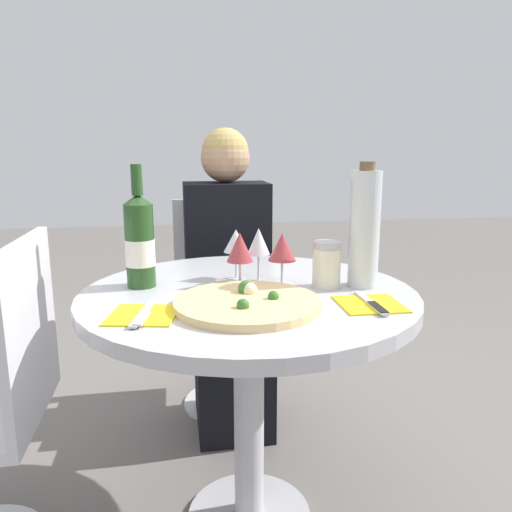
{
  "coord_description": "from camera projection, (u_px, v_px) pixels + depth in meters",
  "views": [
    {
      "loc": [
        -0.19,
        -1.28,
        1.09
      ],
      "look_at": [
        0.02,
        -0.03,
        0.81
      ],
      "focal_mm": 35.0,
      "sensor_mm": 36.0,
      "label": 1
    }
  ],
  "objects": [
    {
      "name": "dining_table",
      "position": [
        249.0,
        332.0,
        1.37
      ],
      "size": [
        0.9,
        0.9,
        0.71
      ],
      "color": "#B2B2B7",
      "rests_on": "ground_plane"
    },
    {
      "name": "sugar_shaker",
      "position": [
        326.0,
        264.0,
        1.37
      ],
      "size": [
        0.08,
        0.08,
        0.13
      ],
      "color": "silver",
      "rests_on": "dining_table"
    },
    {
      "name": "wine_glass_center",
      "position": [
        259.0,
        243.0,
        1.42
      ],
      "size": [
        0.06,
        0.06,
        0.15
      ],
      "color": "silver",
      "rests_on": "dining_table"
    },
    {
      "name": "pizza_large",
      "position": [
        247.0,
        302.0,
        1.2
      ],
      "size": [
        0.35,
        0.35,
        0.05
      ],
      "color": "#E5C17F",
      "rests_on": "dining_table"
    },
    {
      "name": "place_setting_left",
      "position": [
        143.0,
        315.0,
        1.14
      ],
      "size": [
        0.18,
        0.19,
        0.01
      ],
      "color": "yellow",
      "rests_on": "dining_table"
    },
    {
      "name": "wine_bottle",
      "position": [
        140.0,
        241.0,
        1.36
      ],
      "size": [
        0.08,
        0.08,
        0.33
      ],
      "color": "#23471E",
      "rests_on": "dining_table"
    },
    {
      "name": "wine_glass_front_left",
      "position": [
        240.0,
        248.0,
        1.37
      ],
      "size": [
        0.07,
        0.07,
        0.15
      ],
      "color": "silver",
      "rests_on": "dining_table"
    },
    {
      "name": "seated_diner",
      "position": [
        229.0,
        290.0,
        1.99
      ],
      "size": [
        0.33,
        0.46,
        1.17
      ],
      "rotation": [
        0.0,
        0.0,
        3.14
      ],
      "color": "black",
      "rests_on": "ground_plane"
    },
    {
      "name": "chair_behind_diner",
      "position": [
        226.0,
        306.0,
        2.15
      ],
      "size": [
        0.42,
        0.42,
        0.87
      ],
      "rotation": [
        0.0,
        0.0,
        3.14
      ],
      "color": "silver",
      "rests_on": "ground_plane"
    },
    {
      "name": "tall_carafe",
      "position": [
        365.0,
        229.0,
        1.35
      ],
      "size": [
        0.08,
        0.08,
        0.34
      ],
      "color": "silver",
      "rests_on": "dining_table"
    },
    {
      "name": "place_setting_right",
      "position": [
        371.0,
        304.0,
        1.22
      ],
      "size": [
        0.15,
        0.19,
        0.01
      ],
      "color": "yellow",
      "rests_on": "dining_table"
    },
    {
      "name": "wine_glass_back_left",
      "position": [
        236.0,
        242.0,
        1.45
      ],
      "size": [
        0.07,
        0.07,
        0.15
      ],
      "color": "silver",
      "rests_on": "dining_table"
    },
    {
      "name": "wine_glass_front_right",
      "position": [
        282.0,
        248.0,
        1.39
      ],
      "size": [
        0.08,
        0.08,
        0.14
      ],
      "color": "silver",
      "rests_on": "dining_table"
    }
  ]
}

